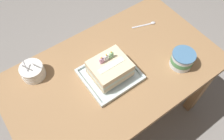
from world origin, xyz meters
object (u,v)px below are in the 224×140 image
bowl_stack (33,71)px  ice_cream_tub (182,59)px  foil_tray (110,75)px  serving_spoon_near_tray (149,24)px  birthday_cake (110,68)px

bowl_stack → ice_cream_tub: (0.71, -0.42, 0.01)m
foil_tray → serving_spoon_near_tray: (0.43, 0.17, -0.00)m
foil_tray → birthday_cake: 0.06m
bowl_stack → serving_spoon_near_tray: size_ratio=0.84×
birthday_cake → serving_spoon_near_tray: birthday_cake is taller
foil_tray → ice_cream_tub: bearing=-24.9°
bowl_stack → serving_spoon_near_tray: (0.77, -0.08, -0.03)m
foil_tray → bowl_stack: 0.42m
foil_tray → birthday_cake: bearing=90.0°
foil_tray → bowl_stack: bearing=143.8°
foil_tray → ice_cream_tub: (0.37, -0.17, 0.04)m
bowl_stack → serving_spoon_near_tray: 0.77m
foil_tray → bowl_stack: size_ratio=2.25×
foil_tray → bowl_stack: (-0.34, 0.25, 0.03)m
bowl_stack → birthday_cake: bearing=-36.1°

